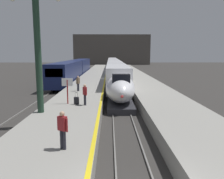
# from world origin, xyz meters

# --- Properties ---
(platform_left) EXTENTS (4.80, 110.00, 1.05)m
(platform_left) POSITION_xyz_m (-4.05, 24.75, 0.53)
(platform_left) COLOR gray
(platform_left) RESTS_ON ground
(platform_right) EXTENTS (4.80, 110.00, 1.05)m
(platform_right) POSITION_xyz_m (4.05, 24.75, 0.53)
(platform_right) COLOR gray
(platform_right) RESTS_ON ground
(platform_left_safety_stripe) EXTENTS (0.20, 107.80, 0.01)m
(platform_left_safety_stripe) POSITION_xyz_m (-1.77, 24.75, 1.05)
(platform_left_safety_stripe) COLOR yellow
(platform_left_safety_stripe) RESTS_ON platform_left
(rail_main_left) EXTENTS (0.08, 110.00, 0.12)m
(rail_main_left) POSITION_xyz_m (-0.75, 27.50, 0.06)
(rail_main_left) COLOR slate
(rail_main_left) RESTS_ON ground
(rail_main_right) EXTENTS (0.08, 110.00, 0.12)m
(rail_main_right) POSITION_xyz_m (0.75, 27.50, 0.06)
(rail_main_right) COLOR slate
(rail_main_right) RESTS_ON ground
(rail_secondary_left) EXTENTS (0.08, 110.00, 0.12)m
(rail_secondary_left) POSITION_xyz_m (-8.85, 27.50, 0.06)
(rail_secondary_left) COLOR slate
(rail_secondary_left) RESTS_ON ground
(rail_secondary_right) EXTENTS (0.08, 110.00, 0.12)m
(rail_secondary_right) POSITION_xyz_m (-7.35, 27.50, 0.06)
(rail_secondary_right) COLOR slate
(rail_secondary_right) RESTS_ON ground
(highspeed_train_main) EXTENTS (2.92, 75.61, 3.60)m
(highspeed_train_main) POSITION_xyz_m (0.00, 48.90, 1.97)
(highspeed_train_main) COLOR silver
(highspeed_train_main) RESTS_ON ground
(regional_train_adjacent) EXTENTS (2.85, 36.60, 3.80)m
(regional_train_adjacent) POSITION_xyz_m (-8.10, 40.58, 2.13)
(regional_train_adjacent) COLOR #141E4C
(regional_train_adjacent) RESTS_ON ground
(station_column_mid) EXTENTS (4.00, 0.68, 8.65)m
(station_column_mid) POSITION_xyz_m (-5.90, 9.32, 6.29)
(station_column_mid) COLOR #1E3828
(station_column_mid) RESTS_ON platform_left
(passenger_near_edge) EXTENTS (0.38, 0.51, 1.69)m
(passenger_near_edge) POSITION_xyz_m (-3.01, 11.58, 2.04)
(passenger_near_edge) COLOR #23232D
(passenger_near_edge) RESTS_ON platform_left
(passenger_mid_platform) EXTENTS (0.39, 0.49, 1.69)m
(passenger_mid_platform) POSITION_xyz_m (-4.51, 18.54, 2.04)
(passenger_mid_platform) COLOR #23232D
(passenger_mid_platform) RESTS_ON platform_left
(passenger_far_waiting) EXTENTS (0.51, 0.38, 1.69)m
(passenger_far_waiting) POSITION_xyz_m (-3.04, 2.99, 2.04)
(passenger_far_waiting) COLOR #23232D
(passenger_far_waiting) RESTS_ON platform_left
(rolling_suitcase) EXTENTS (0.40, 0.22, 0.98)m
(rolling_suitcase) POSITION_xyz_m (-3.74, 11.87, 1.35)
(rolling_suitcase) COLOR black
(rolling_suitcase) RESTS_ON platform_left
(departure_info_board) EXTENTS (0.90, 0.10, 2.12)m
(departure_info_board) POSITION_xyz_m (-4.50, 12.13, 2.56)
(departure_info_board) COLOR maroon
(departure_info_board) RESTS_ON platform_left
(terminus_back_wall) EXTENTS (36.00, 2.00, 14.00)m
(terminus_back_wall) POSITION_xyz_m (0.00, 102.00, 7.00)
(terminus_back_wall) COLOR #4C4742
(terminus_back_wall) RESTS_ON ground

